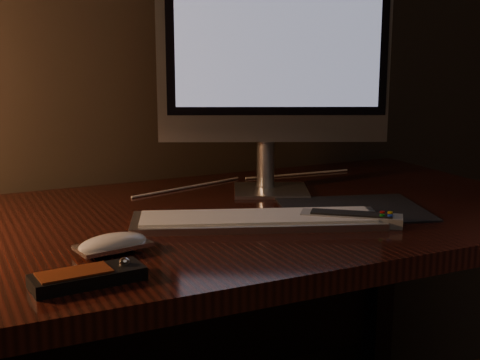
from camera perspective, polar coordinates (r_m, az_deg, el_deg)
name	(u,v)px	position (r m, az deg, el deg)	size (l,w,h in m)	color
desk	(166,271)	(1.41, -6.30, -7.75)	(1.60, 0.75, 0.75)	black
monitor	(274,51)	(1.49, 2.88, 10.91)	(0.48, 0.24, 0.54)	silver
keyboard	(257,220)	(1.27, 1.47, -3.41)	(0.47, 0.13, 0.02)	silver
mousepad	(354,209)	(1.39, 9.67, -2.47)	(0.29, 0.23, 0.00)	black
mouse	(113,247)	(1.12, -10.78, -5.61)	(0.12, 0.06, 0.02)	white
media_remote	(88,277)	(1.00, -12.86, -8.03)	(0.17, 0.07, 0.03)	black
tv_remote	(351,218)	(1.29, 9.47, -3.24)	(0.18, 0.16, 0.02)	gray
cable	(247,181)	(1.64, 0.62, -0.11)	(0.01, 0.01, 0.60)	white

